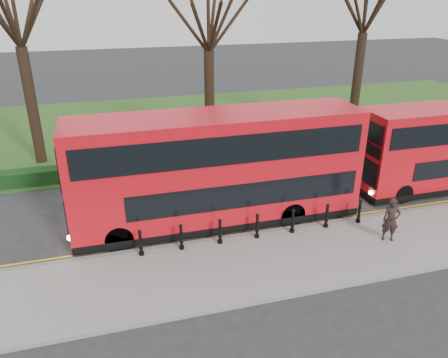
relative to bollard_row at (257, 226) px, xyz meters
name	(u,v)px	position (x,y,z in m)	size (l,w,h in m)	color
ground	(222,228)	(-1.08, 1.35, -0.65)	(120.00, 120.00, 0.00)	#28282B
pavement	(244,267)	(-1.08, -1.65, -0.58)	(60.00, 4.00, 0.15)	gray
kerb	(228,238)	(-1.08, 0.35, -0.58)	(60.00, 0.25, 0.16)	slate
grass_verge	(167,126)	(-1.08, 16.35, -0.62)	(60.00, 18.00, 0.06)	#2D4F1A
hedge	(189,162)	(-1.08, 8.15, -0.25)	(60.00, 0.90, 0.80)	black
yellow_line_outer	(226,236)	(-1.08, 0.65, -0.64)	(60.00, 0.10, 0.01)	yellow
yellow_line_inner	(225,233)	(-1.08, 0.85, -0.64)	(60.00, 0.10, 0.01)	yellow
tree_left	(13,4)	(-9.08, 11.35, 7.85)	(7.48, 7.48, 11.69)	black
tree_mid	(208,16)	(0.92, 11.35, 7.11)	(6.84, 6.84, 10.69)	black
bollard_row	(257,226)	(0.00, 0.00, 0.00)	(9.24, 0.15, 1.00)	black
bus_lead	(217,170)	(-1.10, 1.92, 1.74)	(11.91, 2.73, 4.74)	red
pedestrian	(391,220)	(4.92, -1.56, 0.39)	(0.65, 0.43, 1.78)	black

